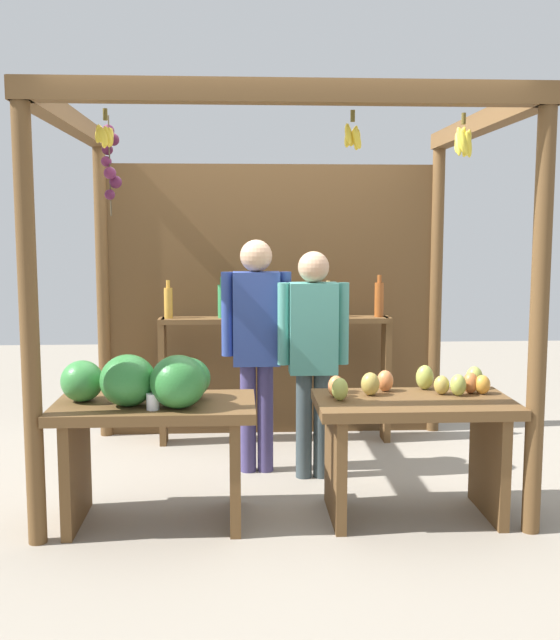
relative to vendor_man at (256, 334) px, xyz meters
name	(u,v)px	position (x,y,z in m)	size (l,w,h in m)	color
ground_plane	(278,474)	(0.15, -0.08, -0.97)	(12.00, 12.00, 0.00)	gray
market_stall	(274,263)	(0.14, 0.40, 0.47)	(2.85, 2.25, 2.45)	brown
fruit_counter_left	(152,409)	(-0.61, -0.90, -0.30)	(1.15, 0.68, 1.00)	brown
fruit_counter_right	(414,427)	(0.90, -0.86, -0.44)	(1.15, 0.65, 0.86)	brown
bottle_shelf_unit	(276,345)	(0.17, 0.73, -0.19)	(1.82, 0.22, 1.33)	brown
vendor_man	(256,334)	(0.00, 0.00, 0.00)	(0.48, 0.22, 1.62)	#433A6E
vendor_woman	(313,344)	(0.38, -0.15, -0.05)	(0.48, 0.21, 1.54)	#384548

